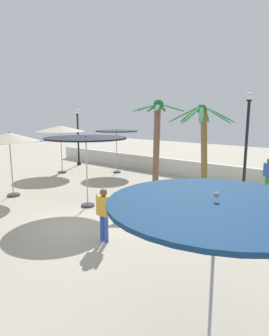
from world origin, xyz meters
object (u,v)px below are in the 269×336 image
Objects in this scene: patio_umbrella_5 at (60,129)px; lounge_chair_0 at (262,221)px; lamp_post_0 at (247,139)px; lamp_post_2 at (78,131)px; patio_umbrella_3 at (86,141)px; guest_0 at (104,210)px; guest_1 at (269,173)px; patio_umbrella_0 at (9,137)px; palm_tree_3 at (157,131)px; palm_tree_0 at (203,135)px; lounge_chair_1 at (139,210)px; patio_umbrella_1 at (116,133)px; patio_umbrella_4 at (216,209)px.

lounge_chair_0 is at bearing -7.09° from patio_umbrella_5.
lamp_post_0 is 1.12× the size of lamp_post_2.
lamp_post_0 is at bearing 52.14° from patio_umbrella_3.
patio_umbrella_5 is 1.69× the size of lounge_chair_0.
lounge_chair_0 is 4.75m from guest_0.
guest_1 is at bearing 2.46° from lamp_post_2.
patio_umbrella_3 is 1.85× the size of guest_1.
palm_tree_3 reaches higher than patio_umbrella_0.
palm_tree_0 is 4.96m from lounge_chair_1.
guest_1 is (12.80, 0.55, -1.43)m from lamp_post_2.
lamp_post_0 is (10.57, 1.95, -0.17)m from patio_umbrella_5.
patio_umbrella_1 is 0.89× the size of patio_umbrella_3.
patio_umbrella_1 is at bearing 162.40° from palm_tree_3.
patio_umbrella_4 is (6.95, -3.43, -0.31)m from patio_umbrella_3.
lamp_post_2 reaches higher than guest_0.
palm_tree_0 is (6.12, 5.68, 0.07)m from patio_umbrella_0.
patio_umbrella_4 is 5.59m from lounge_chair_0.
patio_umbrella_3 is 0.77× the size of palm_tree_0.
patio_umbrella_5 is 1.57× the size of lounge_chair_1.
patio_umbrella_5 is 1.95× the size of guest_0.
patio_umbrella_4 is 1.78× the size of guest_1.
lamp_post_2 is at bearing 122.11° from patio_umbrella_0.
palm_tree_0 is at bearing 93.58° from guest_0.
guest_0 is at bearing -31.59° from patio_umbrella_3.
patio_umbrella_5 is at bearing 172.91° from lounge_chair_0.
patio_umbrella_3 is 5.10m from palm_tree_0.
lamp_post_2 is at bearing 169.54° from palm_tree_3.
lamp_post_2 is 13.40m from guest_0.
palm_tree_0 reaches higher than patio_umbrella_1.
patio_umbrella_4 is 5.86m from lounge_chair_1.
palm_tree_0 is at bearing 7.28° from patio_umbrella_5.
lamp_post_0 is (1.61, 0.80, -0.11)m from palm_tree_0.
palm_tree_3 is (3.72, 5.55, 0.17)m from patio_umbrella_0.
patio_umbrella_4 is 0.69× the size of palm_tree_3.
patio_umbrella_1 is at bearing 132.87° from guest_0.
patio_umbrella_0 is at bearing -57.89° from patio_umbrella_5.
patio_umbrella_3 is at bearing 18.54° from patio_umbrella_0.
lamp_post_2 is (-10.54, 1.38, -0.22)m from palm_tree_0.
patio_umbrella_0 is 1.50× the size of lounge_chair_1.
patio_umbrella_5 is (-2.84, 4.53, 0.13)m from patio_umbrella_0.
lamp_post_2 reaches higher than patio_umbrella_3.
guest_1 is (4.65, 2.05, -1.75)m from palm_tree_3.
guest_0 reaches higher than lounge_chair_1.
patio_umbrella_4 is 0.67× the size of lamp_post_0.
patio_umbrella_1 is 4.29m from palm_tree_3.
lamp_post_2 is at bearing 177.26° from lamp_post_0.
lamp_post_2 is (-1.59, 2.53, -0.28)m from patio_umbrella_5.
patio_umbrella_1 is 6.90m from patio_umbrella_3.
patio_umbrella_3 is 6.66m from lamp_post_0.
patio_umbrella_0 is 3.83m from patio_umbrella_3.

